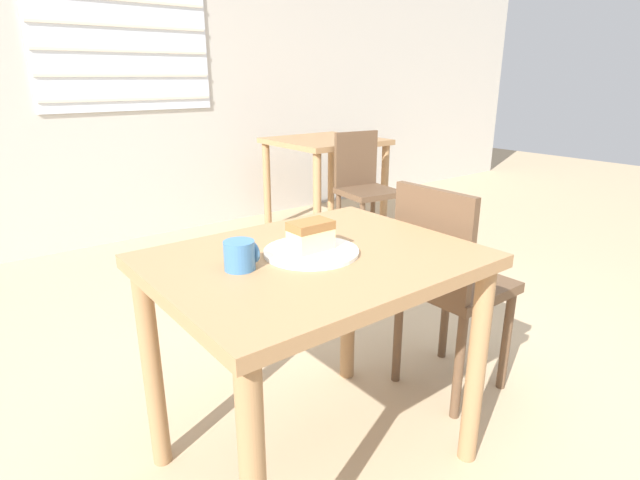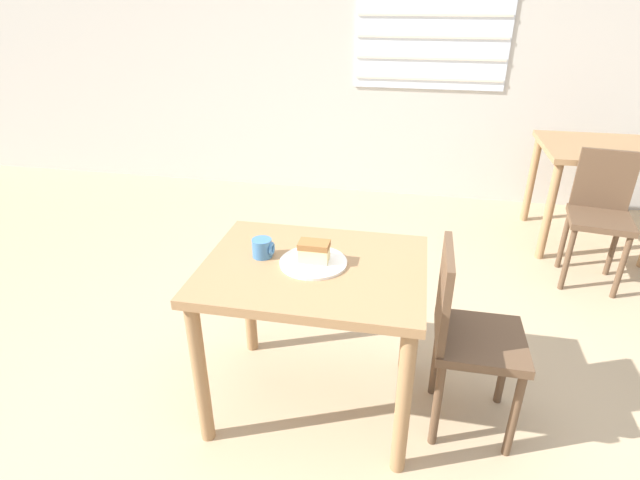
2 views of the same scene
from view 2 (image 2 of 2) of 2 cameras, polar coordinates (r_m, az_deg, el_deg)
The scene contains 9 objects.
ground_plane at distance 2.34m, azimuth 2.01°, elevation -21.76°, with size 14.00×14.00×0.00m, color tan.
wall_back at distance 4.58m, azimuth 9.13°, elevation 22.14°, with size 10.00×0.10×2.80m.
dining_table_near at distance 2.12m, azimuth -0.71°, elevation -5.72°, with size 0.92×0.72×0.73m.
dining_table_far at distance 4.15m, azimuth 29.07°, elevation 7.62°, with size 0.78×0.78×0.76m.
chair_near_window at distance 2.18m, azimuth 16.40°, elevation -10.19°, with size 0.36×0.36×0.86m.
chair_far_corner at distance 3.65m, azimuth 29.35°, elevation 2.79°, with size 0.41×0.41×0.86m.
plate at distance 2.06m, azimuth -0.76°, elevation -2.56°, with size 0.28×0.28×0.01m.
cake_slice at distance 2.04m, azimuth -0.69°, elevation -1.30°, with size 0.13×0.08×0.09m.
coffee_mug at distance 2.12m, azimuth -6.54°, elevation -0.91°, with size 0.09×0.08×0.08m.
Camera 2 is at (0.23, -1.53, 1.75)m, focal length 28.00 mm.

